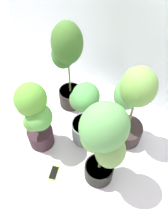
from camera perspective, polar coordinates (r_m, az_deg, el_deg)
name	(u,v)px	position (r m, az deg, el deg)	size (l,w,h in m)	color
ground_plane	(78,147)	(2.16, -1.44, -8.61)	(8.00, 8.00, 0.00)	silver
mylar_back_wall	(140,1)	(2.00, 13.63, 24.95)	(3.20, 0.01, 2.00)	silver
potted_plant_back_left	(67,61)	(2.07, -4.13, 12.35)	(0.39, 0.35, 0.94)	black
potted_plant_front_right	(102,141)	(1.54, 4.53, -7.09)	(0.42, 0.42, 0.92)	black
potted_plant_front_left	(35,115)	(1.87, -11.92, -0.69)	(0.41, 0.31, 0.74)	#321C24
potted_plant_center	(85,114)	(1.94, 0.16, -0.54)	(0.32, 0.31, 0.68)	slate
potted_plant_back_right	(132,104)	(1.87, 11.58, 1.99)	(0.39, 0.33, 0.85)	#302524
cell_phone	(54,173)	(2.07, -7.40, -14.52)	(0.12, 0.16, 0.01)	#CBD345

